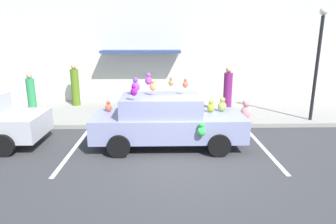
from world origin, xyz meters
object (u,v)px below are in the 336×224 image
object	(u,v)px
plush_covered_car	(167,120)
pedestrian_by_lamp	(31,95)
pedestrian_walking_past	(75,86)
street_lamp_post	(318,54)
pedestrian_near_shopfront	(228,91)
teddy_bear_on_sidewalk	(246,110)

from	to	relation	value
plush_covered_car	pedestrian_by_lamp	world-z (taller)	plush_covered_car
plush_covered_car	pedestrian_by_lamp	xyz separation A→B (m)	(-5.35, 3.19, 0.14)
pedestrian_walking_past	street_lamp_post	bearing A→B (deg)	-15.41
street_lamp_post	pedestrian_near_shopfront	bearing A→B (deg)	158.28
teddy_bear_on_sidewalk	pedestrian_by_lamp	world-z (taller)	pedestrian_by_lamp
pedestrian_near_shopfront	pedestrian_walking_past	size ratio (longest dim) A/B	1.00
plush_covered_car	street_lamp_post	bearing A→B (deg)	21.69
street_lamp_post	pedestrian_by_lamp	distance (m)	11.03
teddy_bear_on_sidewalk	pedestrian_by_lamp	bearing A→B (deg)	174.74
plush_covered_car	teddy_bear_on_sidewalk	world-z (taller)	plush_covered_car
teddy_bear_on_sidewalk	pedestrian_walking_past	distance (m)	7.57
plush_covered_car	pedestrian_walking_past	bearing A→B (deg)	130.08
plush_covered_car	teddy_bear_on_sidewalk	bearing A→B (deg)	37.99
pedestrian_near_shopfront	pedestrian_walking_past	world-z (taller)	pedestrian_walking_past
pedestrian_by_lamp	plush_covered_car	bearing A→B (deg)	-30.79
plush_covered_car	pedestrian_walking_past	world-z (taller)	plush_covered_car
teddy_bear_on_sidewalk	pedestrian_walking_past	xyz separation A→B (m)	(-7.15, 2.42, 0.54)
pedestrian_near_shopfront	street_lamp_post	bearing A→B (deg)	-21.72
street_lamp_post	pedestrian_walking_past	world-z (taller)	street_lamp_post
plush_covered_car	pedestrian_by_lamp	size ratio (longest dim) A/B	2.63
teddy_bear_on_sidewalk	street_lamp_post	distance (m)	3.24
plush_covered_car	street_lamp_post	xyz separation A→B (m)	(5.51, 2.19, 1.82)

